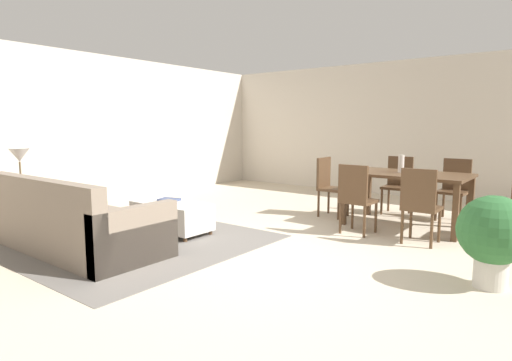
# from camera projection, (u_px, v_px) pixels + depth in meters

# --- Properties ---
(ground_plane) EXTENTS (10.80, 10.80, 0.00)m
(ground_plane) POSITION_uv_depth(u_px,v_px,m) (268.00, 257.00, 4.59)
(ground_plane) COLOR beige
(wall_back) EXTENTS (9.00, 0.12, 2.70)m
(wall_back) POSITION_uv_depth(u_px,v_px,m) (418.00, 129.00, 8.33)
(wall_back) COLOR beige
(wall_back) RESTS_ON ground_plane
(wall_left) EXTENTS (0.12, 11.00, 2.70)m
(wall_left) POSITION_uv_depth(u_px,v_px,m) (80.00, 129.00, 7.54)
(wall_left) COLOR beige
(wall_left) RESTS_ON ground_plane
(area_rug) EXTENTS (3.00, 2.80, 0.01)m
(area_rug) POSITION_uv_depth(u_px,v_px,m) (130.00, 239.00, 5.30)
(area_rug) COLOR slate
(area_rug) RESTS_ON ground_plane
(couch) EXTENTS (2.24, 1.00, 0.86)m
(couch) POSITION_uv_depth(u_px,v_px,m) (75.00, 226.00, 4.84)
(couch) COLOR gray
(couch) RESTS_ON ground_plane
(ottoman_table) EXTENTS (1.09, 0.54, 0.40)m
(ottoman_table) POSITION_uv_depth(u_px,v_px,m) (172.00, 215.00, 5.65)
(ottoman_table) COLOR silver
(ottoman_table) RESTS_ON ground_plane
(side_table) EXTENTS (0.40, 0.40, 0.59)m
(side_table) POSITION_uv_depth(u_px,v_px,m) (22.00, 197.00, 5.72)
(side_table) COLOR brown
(side_table) RESTS_ON ground_plane
(table_lamp) EXTENTS (0.26, 0.26, 0.53)m
(table_lamp) POSITION_uv_depth(u_px,v_px,m) (19.00, 157.00, 5.65)
(table_lamp) COLOR brown
(table_lamp) RESTS_ON side_table
(dining_table) EXTENTS (1.61, 0.99, 0.76)m
(dining_table) POSITION_uv_depth(u_px,v_px,m) (407.00, 179.00, 5.93)
(dining_table) COLOR #513823
(dining_table) RESTS_ON ground_plane
(dining_chair_near_left) EXTENTS (0.41, 0.41, 0.92)m
(dining_chair_near_left) POSITION_uv_depth(u_px,v_px,m) (356.00, 195.00, 5.51)
(dining_chair_near_left) COLOR #513823
(dining_chair_near_left) RESTS_ON ground_plane
(dining_chair_near_right) EXTENTS (0.41, 0.41, 0.92)m
(dining_chair_near_right) POSITION_uv_depth(u_px,v_px,m) (420.00, 202.00, 5.02)
(dining_chair_near_right) COLOR #513823
(dining_chair_near_right) RESTS_ON ground_plane
(dining_chair_far_left) EXTENTS (0.42, 0.42, 0.92)m
(dining_chair_far_left) POSITION_uv_depth(u_px,v_px,m) (398.00, 182.00, 6.85)
(dining_chair_far_left) COLOR #513823
(dining_chair_far_left) RESTS_ON ground_plane
(dining_chair_far_right) EXTENTS (0.42, 0.42, 0.92)m
(dining_chair_far_right) POSITION_uv_depth(u_px,v_px,m) (454.00, 186.00, 6.38)
(dining_chair_far_right) COLOR #513823
(dining_chair_far_right) RESTS_ON ground_plane
(dining_chair_head_east) EXTENTS (0.40, 0.40, 0.92)m
(dining_chair_head_east) POSITION_uv_depth(u_px,v_px,m) (506.00, 199.00, 5.24)
(dining_chair_head_east) COLOR #513823
(dining_chair_head_east) RESTS_ON ground_plane
(dining_chair_head_west) EXTENTS (0.41, 0.41, 0.92)m
(dining_chair_head_west) POSITION_uv_depth(u_px,v_px,m) (329.00, 183.00, 6.66)
(dining_chair_head_west) COLOR #513823
(dining_chair_head_west) RESTS_ON ground_plane
(vase_centerpiece) EXTENTS (0.08, 0.08, 0.25)m
(vase_centerpiece) POSITION_uv_depth(u_px,v_px,m) (401.00, 164.00, 5.97)
(vase_centerpiece) COLOR silver
(vase_centerpiece) RESTS_ON dining_table
(book_on_ottoman) EXTENTS (0.31, 0.27, 0.03)m
(book_on_ottoman) POSITION_uv_depth(u_px,v_px,m) (169.00, 200.00, 5.73)
(book_on_ottoman) COLOR #3F4C72
(book_on_ottoman) RESTS_ON ottoman_table
(potted_plant) EXTENTS (0.61, 0.61, 0.82)m
(potted_plant) POSITION_uv_depth(u_px,v_px,m) (493.00, 234.00, 3.68)
(potted_plant) COLOR beige
(potted_plant) RESTS_ON ground_plane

